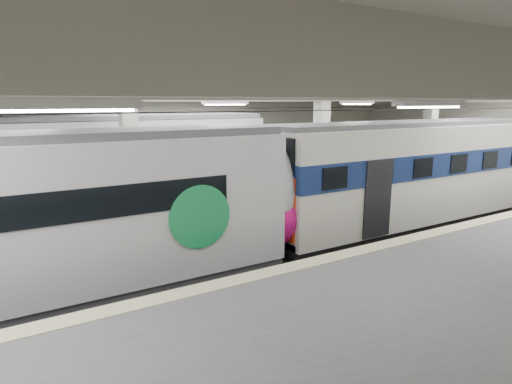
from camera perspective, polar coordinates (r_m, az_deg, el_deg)
station_hall at (r=11.59m, az=4.49°, el=3.31°), size 36.00×24.00×5.75m
modern_emu at (r=11.60m, az=-20.19°, el=-3.10°), size 13.23×2.73×4.30m
older_rer at (r=17.74m, az=19.60°, el=2.33°), size 12.78×2.82×4.25m
far_train at (r=16.94m, az=-22.46°, el=2.02°), size 14.12×2.97×4.50m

